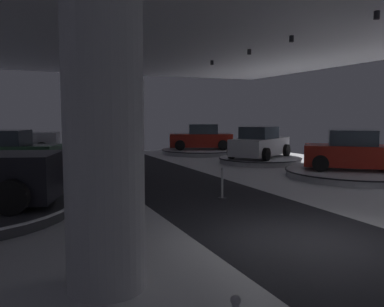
# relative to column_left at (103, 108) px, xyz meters

# --- Properties ---
(ground) EXTENTS (24.00, 44.00, 0.06)m
(ground) POSITION_rel_column_left_xyz_m (4.40, 0.51, -2.77)
(ground) COLOR silver
(column_left) EXTENTS (1.20, 1.20, 5.50)m
(column_left) POSITION_rel_column_left_xyz_m (0.00, 0.00, 0.00)
(column_left) COLOR #ADADB2
(column_left) RESTS_ON ground
(display_platform_far_left) EXTENTS (4.80, 4.80, 0.29)m
(display_platform_far_left) POSITION_rel_column_left_xyz_m (-1.63, 13.08, -2.59)
(display_platform_far_left) COLOR silver
(display_platform_far_left) RESTS_ON ground
(display_car_far_left) EXTENTS (4.57, 3.39, 1.71)m
(display_car_far_left) POSITION_rel_column_left_xyz_m (-1.65, 13.09, -1.70)
(display_car_far_left) COLOR #2D5638
(display_car_far_left) RESTS_ON display_platform_far_left
(display_platform_deep_right) EXTENTS (5.33, 5.33, 0.31)m
(display_platform_deep_right) POSITION_rel_column_left_xyz_m (10.27, 18.98, -2.58)
(display_platform_deep_right) COLOR #B7B7BC
(display_platform_deep_right) RESTS_ON ground
(display_car_deep_right) EXTENTS (4.57, 3.34, 1.71)m
(display_car_deep_right) POSITION_rel_column_left_xyz_m (10.30, 18.96, -1.68)
(display_car_deep_right) COLOR maroon
(display_car_deep_right) RESTS_ON display_platform_deep_right
(display_platform_far_right) EXTENTS (4.55, 4.55, 0.30)m
(display_platform_far_right) POSITION_rel_column_left_xyz_m (11.06, 12.83, -2.58)
(display_platform_far_right) COLOR #B7B7BC
(display_platform_far_right) RESTS_ON ground
(display_car_far_right) EXTENTS (4.51, 3.78, 1.71)m
(display_car_far_right) POSITION_rel_column_left_xyz_m (11.03, 12.81, -1.68)
(display_car_far_right) COLOR silver
(display_car_far_right) RESTS_ON display_platform_far_right
(display_platform_deep_left) EXTENTS (5.68, 5.68, 0.27)m
(display_platform_deep_left) POSITION_rel_column_left_xyz_m (-1.60, 19.72, -2.60)
(display_platform_deep_left) COLOR #B7B7BC
(display_platform_deep_left) RESTS_ON ground
(pickup_truck_deep_left) EXTENTS (5.61, 3.46, 2.30)m
(pickup_truck_deep_left) POSITION_rel_column_left_xyz_m (-1.92, 19.78, -1.55)
(pickup_truck_deep_left) COLOR silver
(pickup_truck_deep_left) RESTS_ON display_platform_deep_left
(display_platform_mid_right) EXTENTS (5.87, 5.87, 0.30)m
(display_platform_mid_right) POSITION_rel_column_left_xyz_m (12.02, 6.90, -2.58)
(display_platform_mid_right) COLOR #B7B7BC
(display_platform_mid_right) RESTS_ON ground
(display_car_mid_right) EXTENTS (4.37, 4.09, 1.71)m
(display_car_mid_right) POSITION_rel_column_left_xyz_m (11.99, 6.92, -1.68)
(display_car_mid_right) COLOR maroon
(display_car_mid_right) RESTS_ON display_platform_mid_right
(visitor_walking_near) EXTENTS (0.32, 0.32, 1.59)m
(visitor_walking_near) POSITION_rel_column_left_xyz_m (3.62, 10.92, -1.84)
(visitor_walking_near) COLOR black
(visitor_walking_near) RESTS_ON ground
(visitor_walking_far) EXTENTS (0.32, 0.32, 1.59)m
(visitor_walking_far) POSITION_rel_column_left_xyz_m (2.83, 9.09, -1.84)
(visitor_walking_far) COLOR black
(visitor_walking_far) RESTS_ON ground
(stanchion_a) EXTENTS (0.28, 0.28, 1.01)m
(stanchion_a) POSITION_rel_column_left_xyz_m (4.68, 5.12, -2.38)
(stanchion_a) COLOR #333338
(stanchion_a) RESTS_ON ground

